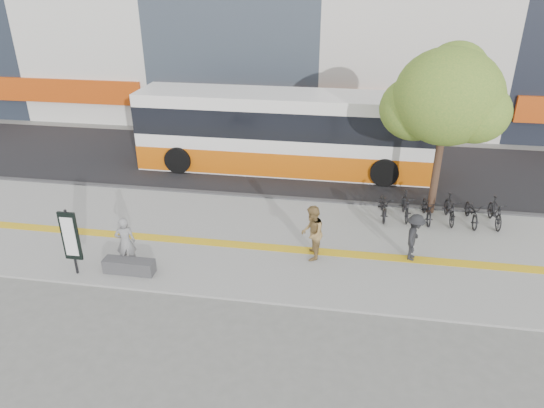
% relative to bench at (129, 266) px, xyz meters
% --- Properties ---
extents(ground, '(120.00, 120.00, 0.00)m').
position_rel_bench_xyz_m(ground, '(2.60, 1.20, -0.30)').
color(ground, slate).
rests_on(ground, ground).
extents(sidewalk, '(40.00, 7.00, 0.08)m').
position_rel_bench_xyz_m(sidewalk, '(2.60, 2.70, -0.27)').
color(sidewalk, slate).
rests_on(sidewalk, ground).
extents(tactile_strip, '(40.00, 0.45, 0.01)m').
position_rel_bench_xyz_m(tactile_strip, '(2.60, 2.20, -0.22)').
color(tactile_strip, gold).
rests_on(tactile_strip, sidewalk).
extents(street, '(40.00, 8.00, 0.06)m').
position_rel_bench_xyz_m(street, '(2.60, 10.20, -0.28)').
color(street, black).
rests_on(street, ground).
extents(curb, '(40.00, 0.25, 0.14)m').
position_rel_bench_xyz_m(curb, '(2.60, 6.20, -0.23)').
color(curb, '#363638').
rests_on(curb, ground).
extents(bench, '(1.60, 0.45, 0.45)m').
position_rel_bench_xyz_m(bench, '(0.00, 0.00, 0.00)').
color(bench, '#363638').
rests_on(bench, sidewalk).
extents(signboard, '(0.55, 0.10, 2.20)m').
position_rel_bench_xyz_m(signboard, '(-1.60, -0.31, 1.06)').
color(signboard, black).
rests_on(signboard, sidewalk).
extents(street_tree, '(4.40, 3.80, 6.31)m').
position_rel_bench_xyz_m(street_tree, '(9.78, 6.02, 4.21)').
color(street_tree, '#3C281B').
rests_on(street_tree, sidewalk).
extents(bus, '(13.38, 3.17, 3.56)m').
position_rel_bench_xyz_m(bus, '(3.42, 9.70, 1.43)').
color(bus, silver).
rests_on(bus, street).
extents(bicycle_row, '(4.62, 1.77, 1.02)m').
position_rel_bench_xyz_m(bicycle_row, '(9.93, 5.20, 0.26)').
color(bicycle_row, black).
rests_on(bicycle_row, sidewalk).
extents(seated_woman, '(0.72, 0.59, 1.69)m').
position_rel_bench_xyz_m(seated_woman, '(-0.21, 0.39, 0.62)').
color(seated_woman, black).
rests_on(seated_woman, sidewalk).
extents(pedestrian_tan, '(0.72, 0.91, 1.85)m').
position_rel_bench_xyz_m(pedestrian_tan, '(5.52, 1.78, 0.70)').
color(pedestrian_tan, olive).
rests_on(pedestrian_tan, sidewalk).
extents(pedestrian_dark, '(0.81, 1.14, 1.60)m').
position_rel_bench_xyz_m(pedestrian_dark, '(8.77, 2.25, 0.58)').
color(pedestrian_dark, black).
rests_on(pedestrian_dark, sidewalk).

